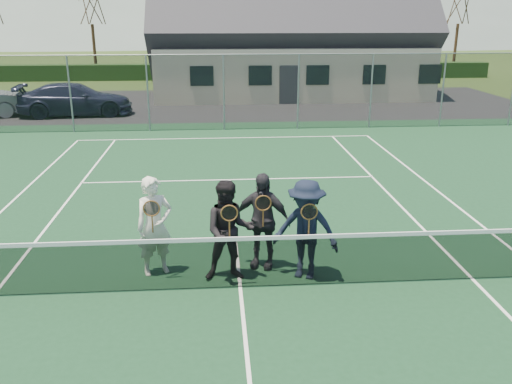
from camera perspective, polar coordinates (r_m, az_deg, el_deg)
ground at (r=28.65m, az=-3.61°, el=9.13°), size 220.00×220.00×0.00m
court_surface at (r=9.43m, az=-1.68°, el=-10.10°), size 30.00×30.00×0.02m
tarmac_carpark at (r=28.88m, az=-11.66°, el=8.88°), size 40.00×12.00×0.01m
hedge_row at (r=40.49m, az=-3.89°, el=12.55°), size 40.00×1.20×1.10m
hill_east at (r=117.22m, az=25.13°, el=17.77°), size 90.00×90.00×14.00m
car_c at (r=26.79m, az=-18.48°, el=9.22°), size 5.29×2.55×1.48m
court_markings at (r=9.42m, az=-1.68°, el=-10.02°), size 11.03×23.83×0.01m
tennis_net at (r=9.19m, az=-1.71°, el=-7.19°), size 11.68×0.08×1.10m
perimeter_fence at (r=22.00m, az=-3.42°, el=10.42°), size 30.07×0.07×3.02m
clubhouse at (r=32.59m, az=3.51°, el=17.26°), size 15.60×8.20×7.70m
player_a at (r=9.74m, az=-10.63°, el=-3.55°), size 0.77×0.66×1.80m
player_b at (r=9.38m, az=-2.84°, el=-4.12°), size 0.88×0.69×1.80m
player_c at (r=9.83m, az=0.61°, el=-3.01°), size 1.14×0.77×1.80m
player_d at (r=9.47m, az=5.28°, el=-3.96°), size 1.33×1.07×1.80m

